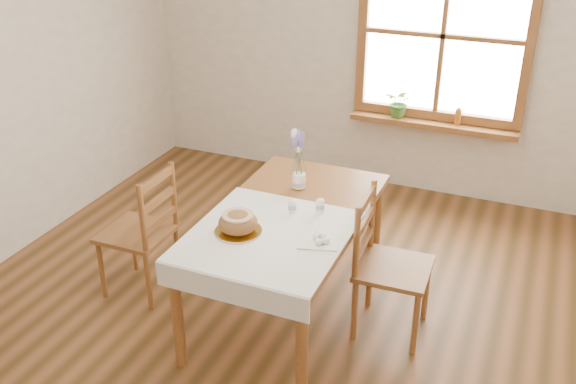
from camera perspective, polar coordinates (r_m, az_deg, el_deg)
name	(u,v)px	position (r m, az deg, el deg)	size (l,w,h in m)	color
ground	(270,336)	(4.23, -1.61, -12.68)	(5.00, 5.00, 0.00)	brown
room_walls	(266,78)	(3.41, -1.97, 10.06)	(4.60, 5.10, 2.65)	beige
window	(444,36)	(5.65, 13.66, 13.35)	(1.46, 0.08, 1.46)	#93602D
window_sill	(433,124)	(5.79, 12.74, 5.91)	(1.46, 0.20, 0.05)	#93602D
dining_table	(288,225)	(4.08, 0.00, -2.95)	(0.90, 1.60, 0.75)	#93602D
table_linen	(268,235)	(3.79, -1.77, -3.86)	(0.91, 0.99, 0.01)	silver
chair_left	(137,231)	(4.52, -13.30, -3.37)	(0.44, 0.46, 0.95)	#93602D
chair_right	(394,266)	(4.07, 9.41, -6.54)	(0.45, 0.47, 0.95)	#93602D
bread_plate	(238,231)	(3.82, -4.44, -3.50)	(0.27, 0.27, 0.01)	white
bread_loaf	(238,221)	(3.78, -4.47, -2.57)	(0.23, 0.23, 0.13)	brown
egg_napkin	(318,241)	(3.72, 2.71, -4.39)	(0.23, 0.19, 0.01)	silver
eggs	(318,238)	(3.70, 2.71, -4.06)	(0.18, 0.16, 0.04)	white
salt_shaker	(292,206)	(4.01, 0.37, -1.23)	(0.05, 0.05, 0.09)	white
pepper_shaker	(320,205)	(4.01, 2.86, -1.20)	(0.05, 0.05, 0.10)	white
flower_vase	(299,181)	(4.33, 0.98, 0.94)	(0.09, 0.09, 0.10)	white
lavender_bouquet	(299,154)	(4.25, 1.00, 3.38)	(0.16, 0.16, 0.30)	#705AA0
potted_plant	(400,106)	(5.81, 9.90, 7.56)	(0.24, 0.27, 0.21)	#3F742E
amber_bottle	(458,116)	(5.73, 14.88, 6.53)	(0.06, 0.06, 0.16)	#B16520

